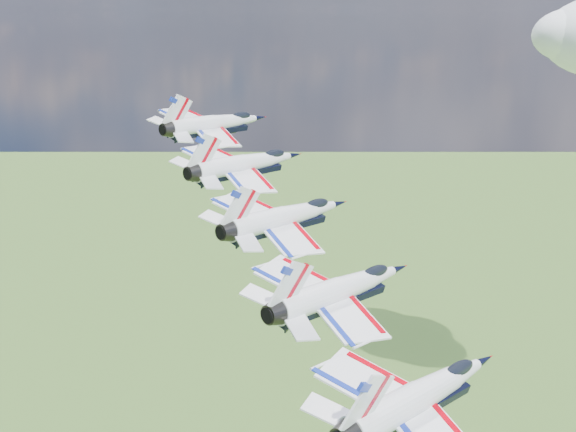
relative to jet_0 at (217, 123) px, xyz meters
The scene contains 5 objects.
jet_0 is the anchor object (origin of this frame).
jet_1 12.93m from the jet_0, 41.78° to the right, with size 10.75×15.92×4.76m, color white, non-canonical shape.
jet_2 25.86m from the jet_0, 41.78° to the right, with size 10.75×15.92×4.76m, color silver, non-canonical shape.
jet_3 38.79m from the jet_0, 41.78° to the right, with size 10.75×15.92×4.76m, color white, non-canonical shape.
jet_4 51.72m from the jet_0, 41.78° to the right, with size 10.75×15.92×4.76m, color white, non-canonical shape.
Camera 1 is at (44.23, -69.90, 172.26)m, focal length 50.00 mm.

